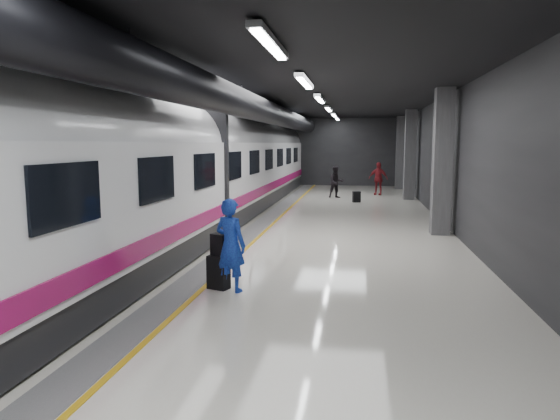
{
  "coord_description": "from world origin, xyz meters",
  "views": [
    {
      "loc": [
        2.02,
        -14.02,
        2.82
      ],
      "look_at": [
        0.22,
        -2.64,
        1.28
      ],
      "focal_mm": 32.0,
      "sensor_mm": 36.0,
      "label": 1
    }
  ],
  "objects": [
    {
      "name": "traveler_far_a",
      "position": [
        0.86,
        12.03,
        0.83
      ],
      "size": [
        0.98,
        0.87,
        1.66
      ],
      "primitive_type": "imported",
      "rotation": [
        0.0,
        0.0,
        0.35
      ],
      "color": "black",
      "rests_on": "ground"
    },
    {
      "name": "train",
      "position": [
        -3.25,
        -0.0,
        2.07
      ],
      "size": [
        3.05,
        38.0,
        4.05
      ],
      "color": "black",
      "rests_on": "ground"
    },
    {
      "name": "traveler_main",
      "position": [
        -0.37,
        -4.95,
        0.9
      ],
      "size": [
        0.77,
        0.64,
        1.8
      ],
      "primitive_type": "imported",
      "rotation": [
        0.0,
        0.0,
        2.76
      ],
      "color": "blue",
      "rests_on": "ground"
    },
    {
      "name": "suitcase_far",
      "position": [
        1.93,
        10.24,
        0.26
      ],
      "size": [
        0.41,
        0.33,
        0.53
      ],
      "primitive_type": "cube",
      "rotation": [
        0.0,
        0.0,
        0.3
      ],
      "color": "black",
      "rests_on": "ground"
    },
    {
      "name": "suitcase_main",
      "position": [
        -0.65,
        -4.84,
        0.33
      ],
      "size": [
        0.47,
        0.37,
        0.66
      ],
      "primitive_type": "cube",
      "rotation": [
        0.0,
        0.0,
        -0.34
      ],
      "color": "black",
      "rests_on": "ground"
    },
    {
      "name": "ground",
      "position": [
        0.0,
        0.0,
        0.0
      ],
      "size": [
        40.0,
        40.0,
        0.0
      ],
      "primitive_type": "plane",
      "color": "silver",
      "rests_on": "ground"
    },
    {
      "name": "traveler_far_b",
      "position": [
        3.07,
        13.96,
        0.9
      ],
      "size": [
        1.14,
        0.71,
        1.8
      ],
      "primitive_type": "imported",
      "rotation": [
        0.0,
        0.0,
        -0.28
      ],
      "color": "maroon",
      "rests_on": "ground"
    },
    {
      "name": "shoulder_bag",
      "position": [
        -0.64,
        -4.83,
        0.87
      ],
      "size": [
        0.36,
        0.3,
        0.43
      ],
      "primitive_type": "cube",
      "rotation": [
        0.0,
        0.0,
        -0.48
      ],
      "color": "black",
      "rests_on": "suitcase_main"
    },
    {
      "name": "platform_hall",
      "position": [
        -0.29,
        0.96,
        3.54
      ],
      "size": [
        10.02,
        40.02,
        4.51
      ],
      "color": "black",
      "rests_on": "ground"
    }
  ]
}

